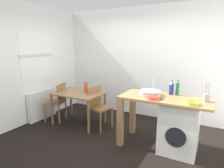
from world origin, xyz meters
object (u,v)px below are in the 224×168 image
chair_opposite (98,105)px  bottle_tall_green (171,88)px  washing_machine (179,128)px  colander (192,103)px  bottle_squat_brown (178,88)px  chair_person_seat (58,100)px  dining_table (78,97)px  mixing_bowl (154,97)px  utensil_crock (207,98)px  vase (86,87)px

chair_opposite → bottle_tall_green: bearing=104.6°
washing_machine → colander: size_ratio=4.30×
bottle_tall_green → bottle_squat_brown: bottle_squat_brown is taller
chair_person_seat → bottle_tall_green: bottle_tall_green is taller
dining_table → bottle_tall_green: bottle_tall_green is taller
washing_machine → mixing_bowl: 0.69m
mixing_bowl → washing_machine: bearing=26.1°
washing_machine → bottle_tall_green: (-0.22, 0.26, 0.60)m
washing_machine → utensil_crock: 0.67m
chair_opposite → utensil_crock: utensil_crock is taller
dining_table → chair_person_seat: size_ratio=1.22×
chair_opposite → bottle_squat_brown: (1.64, 0.04, 0.54)m
dining_table → utensil_crock: bearing=-2.2°
vase → chair_opposite: bearing=-5.8°
mixing_bowl → chair_person_seat: bearing=173.5°
mixing_bowl → vase: mixing_bowl is taller
chair_opposite → colander: 2.04m
dining_table → chair_opposite: 0.50m
dining_table → washing_machine: washing_machine is taller
dining_table → utensil_crock: size_ratio=3.67×
chair_opposite → washing_machine: (1.75, -0.22, -0.08)m
bottle_squat_brown → vase: (-1.97, -0.01, -0.19)m
bottle_squat_brown → utensil_crock: bearing=-23.2°
bottle_squat_brown → vase: 1.97m
chair_opposite → mixing_bowl: bearing=85.9°
bottle_tall_green → colander: size_ratio=1.27×
dining_table → chair_opposite: bearing=8.0°
bottle_tall_green → utensil_crock: bearing=-19.6°
bottle_tall_green → chair_person_seat: bearing=-175.8°
chair_opposite → mixing_bowl: size_ratio=4.20×
washing_machine → bottle_tall_green: bearing=129.9°
utensil_crock → colander: bearing=-123.7°
washing_machine → bottle_tall_green: 0.69m
bottle_tall_green → bottle_squat_brown: bearing=-0.9°
bottle_squat_brown → washing_machine: bearing=-66.6°
dining_table → chair_opposite: (0.48, 0.07, -0.14)m
mixing_bowl → utensil_crock: utensil_crock is taller
mixing_bowl → colander: bearing=-1.9°
mixing_bowl → vase: 1.74m
colander → bottle_tall_green: bearing=130.3°
chair_person_seat → chair_opposite: (1.03, 0.15, 0.00)m
washing_machine → colander: (0.19, -0.22, 0.52)m
washing_machine → vase: vase is taller
washing_machine → mixing_bowl: bearing=-153.9°
chair_opposite → utensil_crock: 2.18m
vase → mixing_bowl: bearing=-15.0°
chair_opposite → colander: bearing=90.4°
washing_machine → colander: bearing=-49.3°
chair_person_seat → mixing_bowl: 2.43m
chair_person_seat → bottle_squat_brown: bottle_squat_brown is taller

